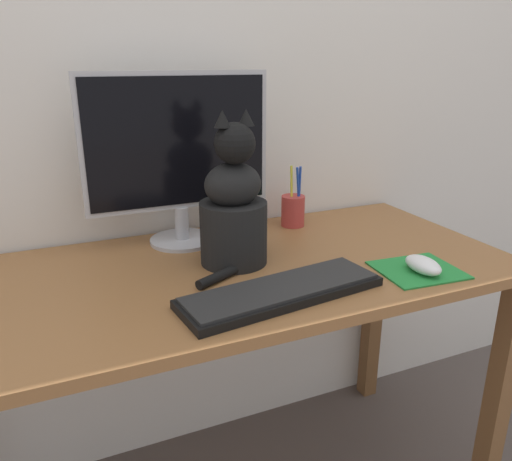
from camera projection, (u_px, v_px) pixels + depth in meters
name	position (u px, v px, depth m)	size (l,w,h in m)	color
wall_back	(173.00, 25.00, 1.26)	(7.00, 0.04, 2.50)	silver
desk	(224.00, 308.00, 1.18)	(1.37, 0.61, 0.71)	brown
monitor	(178.00, 152.00, 1.24)	(0.47, 0.17, 0.43)	#B2B2B7
keyboard	(282.00, 291.00, 1.01)	(0.44, 0.18, 0.02)	black
mousepad_right	(418.00, 270.00, 1.13)	(0.19, 0.17, 0.00)	#238438
computer_mouse_right	(423.00, 265.00, 1.11)	(0.06, 0.10, 0.04)	white
cat	(234.00, 209.00, 1.14)	(0.21, 0.21, 0.36)	black
pen_cup	(293.00, 210.00, 1.43)	(0.07, 0.07, 0.18)	#B23833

